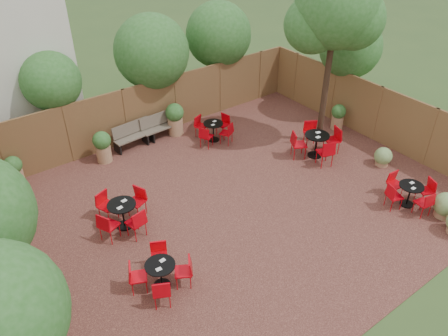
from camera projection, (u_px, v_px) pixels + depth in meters
ground at (240, 202)px, 12.97m from camera, size 80.00×80.00×0.00m
courtyard_paving at (240, 201)px, 12.97m from camera, size 12.00×10.00×0.02m
fence_back at (152, 109)px, 15.72m from camera, size 12.00×0.08×2.00m
fence_left at (19, 271)px, 9.43m from camera, size 0.08×10.00×2.00m
fence_right at (377, 114)px, 15.39m from camera, size 0.08×10.00×2.00m
overhang_foliage at (133, 96)px, 12.56m from camera, size 15.54×10.67×2.59m
courtyard_tree at (336, 13)px, 13.35m from camera, size 2.71×2.61×5.86m
park_bench_left at (133, 135)px, 15.27m from camera, size 1.44×0.58×0.87m
park_bench_right at (160, 126)px, 15.79m from camera, size 1.43×0.50×0.87m
bistro_tables at (250, 180)px, 13.10m from camera, size 8.56×7.69×0.92m
planters at (160, 134)px, 15.05m from camera, size 10.97×3.95×1.18m
low_shrubs at (434, 199)px, 12.52m from camera, size 1.76×3.84×0.73m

